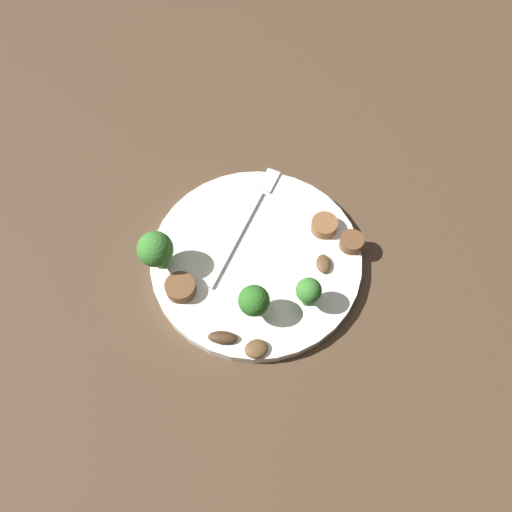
{
  "coord_description": "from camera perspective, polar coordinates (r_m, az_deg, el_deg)",
  "views": [
    {
      "loc": [
        -0.19,
        -0.2,
        0.53
      ],
      "look_at": [
        0.0,
        0.0,
        0.02
      ],
      "focal_mm": 34.64,
      "sensor_mm": 36.0,
      "label": 1
    }
  ],
  "objects": [
    {
      "name": "ground_plane",
      "position": [
        0.6,
        0.0,
        -0.69
      ],
      "size": [
        1.4,
        1.4,
        0.0
      ],
      "primitive_type": "plane",
      "color": "#4C3826"
    },
    {
      "name": "plate",
      "position": [
        0.59,
        0.0,
        -0.35
      ],
      "size": [
        0.25,
        0.25,
        0.02
      ],
      "primitive_type": "cylinder",
      "color": "white",
      "rests_on": "ground_plane"
    },
    {
      "name": "fork",
      "position": [
        0.61,
        -0.66,
        4.71
      ],
      "size": [
        0.17,
        0.08,
        0.0
      ],
      "rotation": [
        0.0,
        0.0,
        0.39
      ],
      "color": "silver",
      "rests_on": "plate"
    },
    {
      "name": "broccoli_floret_0",
      "position": [
        0.53,
        6.3,
        -3.88
      ],
      "size": [
        0.03,
        0.03,
        0.05
      ],
      "color": "#408630",
      "rests_on": "plate"
    },
    {
      "name": "broccoli_floret_1",
      "position": [
        0.52,
        -0.24,
        -5.22
      ],
      "size": [
        0.03,
        0.03,
        0.05
      ],
      "color": "#347525",
      "rests_on": "plate"
    },
    {
      "name": "broccoli_floret_2",
      "position": [
        0.56,
        -11.54,
        0.73
      ],
      "size": [
        0.04,
        0.04,
        0.06
      ],
      "color": "#408630",
      "rests_on": "plate"
    },
    {
      "name": "sausage_slice_0",
      "position": [
        0.59,
        10.98,
        1.59
      ],
      "size": [
        0.03,
        0.03,
        0.01
      ],
      "primitive_type": "cylinder",
      "rotation": [
        0.0,
        0.0,
        1.44
      ],
      "color": "brown",
      "rests_on": "plate"
    },
    {
      "name": "sausage_slice_1",
      "position": [
        0.6,
        7.89,
        3.52
      ],
      "size": [
        0.04,
        0.04,
        0.01
      ],
      "primitive_type": "cylinder",
      "rotation": [
        0.0,
        0.0,
        2.6
      ],
      "color": "brown",
      "rests_on": "plate"
    },
    {
      "name": "sausage_slice_2",
      "position": [
        0.56,
        -8.71,
        -3.61
      ],
      "size": [
        0.05,
        0.05,
        0.01
      ],
      "primitive_type": "cylinder",
      "rotation": [
        0.0,
        0.0,
        2.58
      ],
      "color": "brown",
      "rests_on": "plate"
    },
    {
      "name": "mushroom_0",
      "position": [
        0.58,
        7.8,
        -0.88
      ],
      "size": [
        0.03,
        0.03,
        0.01
      ],
      "primitive_type": "ellipsoid",
      "rotation": [
        0.0,
        0.0,
        0.8
      ],
      "color": "brown",
      "rests_on": "plate"
    },
    {
      "name": "mushroom_1",
      "position": [
        0.54,
        -3.88,
        -9.37
      ],
      "size": [
        0.03,
        0.03,
        0.01
      ],
      "primitive_type": "ellipsoid",
      "rotation": [
        0.0,
        0.0,
        5.44
      ],
      "color": "#422B19",
      "rests_on": "plate"
    },
    {
      "name": "mushroom_2",
      "position": [
        0.53,
        0.04,
        -10.66
      ],
      "size": [
        0.03,
        0.03,
        0.01
      ],
      "primitive_type": "ellipsoid",
      "rotation": [
        0.0,
        0.0,
        5.86
      ],
      "color": "brown",
      "rests_on": "plate"
    }
  ]
}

